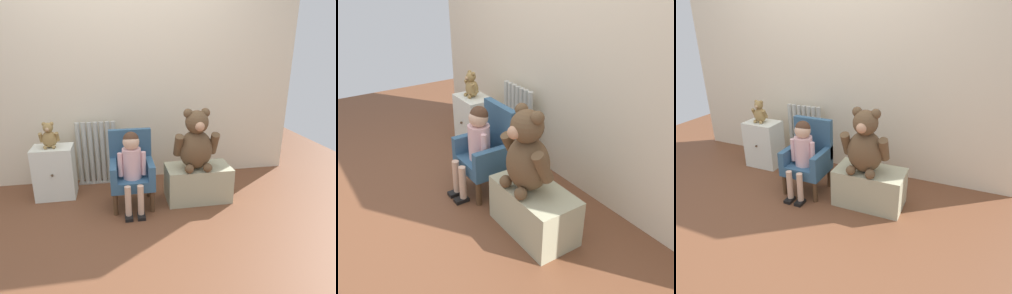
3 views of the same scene
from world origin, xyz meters
TOP-DOWN VIEW (x-y plane):
  - ground_plane at (0.00, 0.00)m, footprint 6.00×6.00m
  - back_wall at (0.00, 1.14)m, footprint 3.80×0.05m
  - radiator at (-0.34, 1.02)m, footprint 0.43×0.05m
  - small_dresser at (-0.75, 0.78)m, footprint 0.38×0.29m
  - child_armchair at (-0.01, 0.50)m, footprint 0.40×0.37m
  - child_figure at (-0.01, 0.39)m, footprint 0.25×0.35m
  - low_bench at (0.64, 0.47)m, footprint 0.62×0.34m
  - large_teddy_bear at (0.60, 0.43)m, footprint 0.42×0.30m
  - small_teddy_bear at (-0.76, 0.77)m, footprint 0.18×0.13m

SIDE VIEW (x-z plane):
  - ground_plane at x=0.00m, z-range 0.00..0.00m
  - low_bench at x=0.64m, z-range 0.00..0.35m
  - small_dresser at x=-0.75m, z-range 0.00..0.53m
  - radiator at x=-0.34m, z-range 0.00..0.70m
  - child_armchair at x=-0.01m, z-range -0.01..0.70m
  - child_figure at x=-0.01m, z-range 0.11..0.85m
  - large_teddy_bear at x=0.60m, z-range 0.31..0.89m
  - small_teddy_bear at x=-0.76m, z-range 0.51..0.76m
  - back_wall at x=0.00m, z-range 0.00..2.40m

